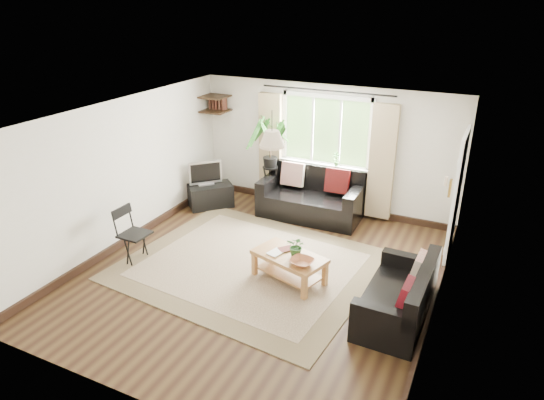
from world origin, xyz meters
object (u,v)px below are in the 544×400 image
at_px(sofa_right, 397,293).
at_px(coffee_table, 289,268).
at_px(sofa_back, 311,195).
at_px(tv_stand, 211,196).
at_px(palm_stand, 270,163).
at_px(folding_chair, 135,235).

xyz_separation_m(sofa_right, coffee_table, (-1.59, 0.19, -0.15)).
bearing_deg(sofa_back, tv_stand, -169.63).
height_order(sofa_right, tv_stand, sofa_right).
xyz_separation_m(sofa_right, palm_stand, (-3.03, 2.52, 0.53)).
xyz_separation_m(sofa_right, folding_chair, (-3.99, -0.30, 0.08)).
xyz_separation_m(sofa_back, coffee_table, (0.54, -2.21, -0.23)).
bearing_deg(folding_chair, tv_stand, 2.81).
bearing_deg(palm_stand, folding_chair, -108.79).
xyz_separation_m(sofa_back, palm_stand, (-0.90, 0.12, 0.45)).
height_order(sofa_back, folding_chair, sofa_back).
distance_m(sofa_back, folding_chair, 3.29).
xyz_separation_m(sofa_back, tv_stand, (-1.95, -0.40, -0.22)).
bearing_deg(sofa_right, palm_stand, -128.36).
distance_m(tv_stand, palm_stand, 1.35).
height_order(sofa_back, coffee_table, sofa_back).
relative_size(sofa_back, coffee_table, 1.79).
relative_size(coffee_table, palm_stand, 0.59).
distance_m(sofa_right, folding_chair, 4.00).
bearing_deg(sofa_back, palm_stand, 171.03).
bearing_deg(folding_chair, coffee_table, -77.65).
bearing_deg(palm_stand, coffee_table, -58.39).
relative_size(tv_stand, folding_chair, 0.95).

